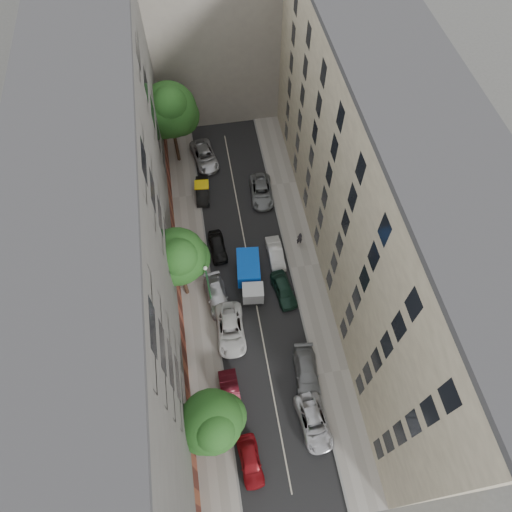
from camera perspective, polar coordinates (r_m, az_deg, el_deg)
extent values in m
plane|color=#4C4C49|center=(45.49, -0.67, -2.33)|extent=(120.00, 120.00, 0.00)
cube|color=black|center=(45.48, -0.67, -2.33)|extent=(8.00, 44.00, 0.02)
cube|color=gray|center=(45.37, -7.55, -3.27)|extent=(3.00, 44.00, 0.15)
cube|color=gray|center=(46.14, 6.09, -1.28)|extent=(3.00, 44.00, 0.15)
cube|color=#514E4B|center=(37.79, -17.54, 2.85)|extent=(8.00, 44.00, 20.00)
cube|color=beige|center=(39.63, 15.21, 7.25)|extent=(8.00, 44.00, 20.00)
cube|color=gray|center=(58.89, -5.68, 26.57)|extent=(18.00, 12.00, 18.00)
cube|color=black|center=(44.54, -0.76, -3.09)|extent=(2.63, 5.49, 0.29)
cube|color=#A9ABAD|center=(42.89, -0.38, -4.67)|extent=(2.12, 1.77, 1.67)
cube|color=blue|center=(44.08, -0.96, -1.45)|extent=(2.53, 3.75, 1.77)
cylinder|color=black|center=(43.74, -1.58, -5.46)|extent=(0.27, 0.82, 0.82)
cylinder|color=black|center=(43.87, 0.84, -5.10)|extent=(0.27, 0.82, 0.82)
cylinder|color=black|center=(45.37, -2.24, -1.63)|extent=(0.27, 0.82, 0.82)
cylinder|color=black|center=(45.49, 0.08, -1.29)|extent=(0.27, 0.82, 0.82)
imported|color=maroon|center=(39.20, -0.72, -24.25)|extent=(1.90, 4.20, 1.40)
imported|color=#4E0F19|center=(40.23, -3.16, -17.02)|extent=(1.70, 4.46, 1.45)
imported|color=silver|center=(42.14, -3.20, -9.15)|extent=(2.70, 5.51, 1.51)
imported|color=#B5B5BA|center=(43.72, -4.89, -5.03)|extent=(2.50, 4.97, 1.39)
imported|color=black|center=(46.57, -4.83, 1.16)|extent=(1.82, 4.05, 1.35)
imported|color=black|center=(51.16, -6.71, 8.08)|extent=(1.70, 4.09, 1.32)
imported|color=#B2B2B7|center=(54.57, -6.44, 12.31)|extent=(3.32, 5.69, 1.49)
imported|color=#BBBBC0|center=(39.99, 7.24, -19.94)|extent=(2.66, 5.12, 1.38)
imported|color=slate|center=(41.00, 6.35, -14.21)|extent=(2.39, 5.00, 1.41)
imported|color=#152F24|center=(43.93, 3.49, -4.24)|extent=(2.27, 4.42, 1.44)
imported|color=silver|center=(46.01, 2.45, 0.30)|extent=(1.48, 4.08, 1.34)
imported|color=slate|center=(50.72, 0.68, 8.07)|extent=(2.69, 5.22, 1.41)
cylinder|color=#382619|center=(39.02, -5.12, -21.04)|extent=(0.36, 0.36, 2.42)
cylinder|color=#382619|center=(36.99, -5.38, -20.43)|extent=(0.24, 0.24, 1.73)
sphere|color=#1A4F1A|center=(35.34, -5.61, -19.88)|extent=(4.69, 4.69, 4.69)
sphere|color=#1A4F1A|center=(36.20, -4.08, -19.35)|extent=(3.52, 3.52, 3.52)
sphere|color=#1A4F1A|center=(35.75, -6.64, -20.97)|extent=(3.28, 3.28, 3.28)
sphere|color=#1A4F1A|center=(34.29, -5.23, -20.82)|extent=(3.05, 3.05, 3.05)
cylinder|color=#382619|center=(43.48, -8.84, -3.52)|extent=(0.36, 0.36, 3.19)
cylinder|color=#382619|center=(41.12, -9.34, -1.71)|extent=(0.24, 0.24, 2.28)
sphere|color=#1A4F1A|center=(39.24, -9.79, -0.06)|extent=(5.01, 5.01, 5.01)
sphere|color=#1A4F1A|center=(40.31, -8.35, -0.23)|extent=(3.76, 3.76, 3.76)
sphere|color=#1A4F1A|center=(39.57, -10.60, -1.30)|extent=(3.51, 3.51, 3.51)
sphere|color=#1A4F1A|center=(37.79, -9.66, -0.09)|extent=(3.26, 3.26, 3.26)
cylinder|color=#382619|center=(54.20, -9.85, 13.10)|extent=(0.36, 0.36, 3.53)
cylinder|color=#382619|center=(52.14, -10.35, 15.45)|extent=(0.24, 0.24, 2.52)
sphere|color=#1A4F1A|center=(50.54, -10.80, 17.50)|extent=(5.80, 5.80, 5.80)
sphere|color=#1A4F1A|center=(51.58, -9.58, 16.93)|extent=(4.35, 4.35, 4.35)
sphere|color=#1A4F1A|center=(50.65, -11.44, 16.40)|extent=(4.06, 4.06, 4.06)
sphere|color=#1A4F1A|center=(49.08, -10.75, 18.10)|extent=(3.77, 3.77, 3.77)
cylinder|color=#19592A|center=(41.16, -5.93, -3.89)|extent=(0.14, 0.14, 6.51)
sphere|color=silver|center=(38.24, -6.37, -1.52)|extent=(0.36, 0.36, 0.36)
imported|color=black|center=(46.80, 5.46, 2.22)|extent=(0.65, 0.45, 1.70)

